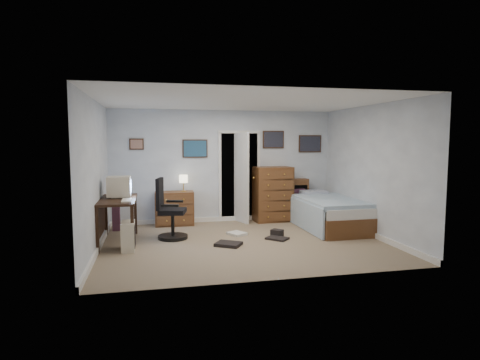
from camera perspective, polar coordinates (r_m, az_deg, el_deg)
The scene contains 15 objects.
floor at distance 7.30m, azimuth 0.54°, elevation -8.93°, with size 5.00×4.00×0.02m, color #87755D.
computer_desk at distance 7.49m, azimuth -17.72°, elevation -3.95°, with size 0.64×1.38×0.80m.
crt_monitor at distance 7.58m, azimuth -16.82°, elevation -0.91°, with size 0.41×0.38×0.38m.
keyboard at distance 7.10m, azimuth -15.81°, elevation -2.81°, with size 0.16×0.42×0.03m, color beige.
pc_tower at distance 7.01m, azimuth -15.61°, elevation -7.67°, with size 0.22×0.45×0.48m.
office_chair at distance 7.59m, azimuth -10.04°, elevation -4.98°, with size 0.66×0.66×1.14m.
media_stack at distance 8.53m, azimuth -17.22°, elevation -4.43°, with size 0.15×0.15×0.74m, color maroon.
low_dresser at distance 8.79m, azimuth -9.30°, elevation -4.00°, with size 0.82×0.41×0.73m, color brown.
table_lamp at distance 8.72m, azimuth -8.05°, elevation 0.09°, with size 0.19×0.19×0.36m.
doorway at distance 9.39m, azimuth -0.49°, elevation 0.60°, with size 0.96×1.12×2.05m.
tall_dresser at distance 9.12m, azimuth 4.68°, elevation -2.01°, with size 0.84×0.49×1.24m, color brown.
headboard_bookcase at distance 9.35m, azimuth 6.56°, elevation -2.57°, with size 1.06×0.33×0.94m.
bed at distance 8.60m, azimuth 12.36°, elevation -4.54°, with size 1.15×2.12×0.69m.
wall_posters at distance 9.12m, azimuth 1.25°, elevation 5.13°, with size 4.38×0.04×0.60m.
floor_clutter at distance 7.46m, azimuth 1.55°, elevation -8.26°, with size 1.47×1.23×0.13m.
Camera 1 is at (-1.59, -6.89, 1.82)m, focal length 30.00 mm.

